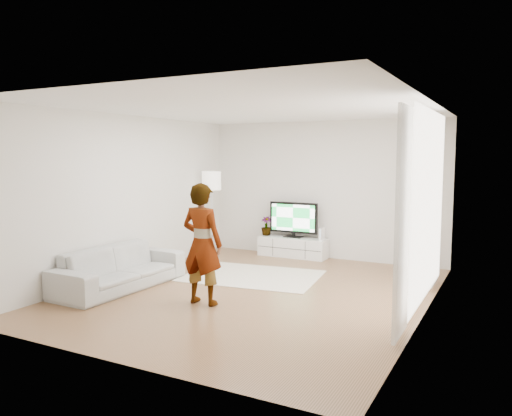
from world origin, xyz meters
The scene contains 17 objects.
floor centered at (0.00, 0.00, 0.00)m, with size 6.00×6.00×0.00m, color #9A6845.
ceiling centered at (0.00, 0.00, 2.80)m, with size 6.00×6.00×0.00m, color white.
wall_left centered at (-2.50, 0.00, 1.40)m, with size 0.02×6.00×2.80m, color silver.
wall_right centered at (2.50, 0.00, 1.40)m, with size 0.02×6.00×2.80m, color silver.
wall_back centered at (0.00, 3.00, 1.40)m, with size 5.00×0.02×2.80m, color silver.
wall_front centered at (0.00, -3.00, 1.40)m, with size 5.00×0.02×2.80m, color silver.
window centered at (2.48, 0.30, 1.45)m, with size 0.01×2.60×2.50m, color white.
curtain_near centered at (2.40, -1.00, 1.35)m, with size 0.04×0.70×2.60m, color white.
curtain_far centered at (2.40, 1.60, 1.35)m, with size 0.04×0.70×2.60m, color white.
media_console centered at (-0.57, 2.76, 0.20)m, with size 1.45×0.41×0.41m.
television centered at (-0.57, 2.79, 0.81)m, with size 1.05×0.21×0.73m.
game_console centered at (0.07, 2.76, 0.53)m, with size 0.06×0.18×0.25m.
potted_plant centered at (-1.18, 2.77, 0.61)m, with size 0.22×0.22×0.40m, color #3F7238.
rug centered at (-0.52, 0.89, 0.01)m, with size 2.28×1.65×0.01m, color white.
player centered at (-0.37, -0.90, 0.87)m, with size 0.63×0.41×1.72m, color #334772.
sofa centered at (-2.02, -0.78, 0.33)m, with size 2.24×0.88×0.65m, color beige.
floor_lamp centered at (-2.12, 2.09, 1.50)m, with size 0.39×0.39×1.78m.
Camera 1 is at (3.51, -6.66, 2.10)m, focal length 35.00 mm.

